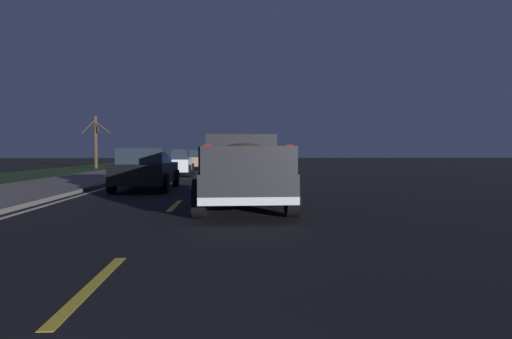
% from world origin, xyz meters
% --- Properties ---
extents(ground, '(144.00, 144.00, 0.00)m').
position_xyz_m(ground, '(27.00, 0.00, 0.00)').
color(ground, black).
extents(sidewalk_shoulder, '(108.00, 4.00, 0.12)m').
position_xyz_m(sidewalk_shoulder, '(27.00, 5.70, 0.06)').
color(sidewalk_shoulder, slate).
rests_on(sidewalk_shoulder, ground).
extents(grass_verge, '(108.00, 6.00, 0.01)m').
position_xyz_m(grass_verge, '(27.00, 10.70, 0.00)').
color(grass_verge, '#1E3819').
rests_on(grass_verge, ground).
extents(lane_markings, '(108.00, 3.54, 0.01)m').
position_xyz_m(lane_markings, '(29.09, 2.55, 0.00)').
color(lane_markings, yellow).
rests_on(lane_markings, ground).
extents(pickup_truck, '(5.47, 2.37, 1.87)m').
position_xyz_m(pickup_truck, '(10.77, -1.75, 0.98)').
color(pickup_truck, '#232328').
rests_on(pickup_truck, ground).
extents(sedan_tan, '(4.41, 2.04, 1.54)m').
position_xyz_m(sedan_tan, '(35.32, 1.54, 0.78)').
color(sedan_tan, '#9E845B').
rests_on(sedan_tan, ground).
extents(sedan_white, '(4.45, 2.10, 1.54)m').
position_xyz_m(sedan_white, '(25.84, 1.82, 0.78)').
color(sedan_white, silver).
rests_on(sedan_white, ground).
extents(sedan_black, '(4.40, 2.03, 1.54)m').
position_xyz_m(sedan_black, '(16.09, 1.67, 0.78)').
color(sedan_black, black).
rests_on(sedan_black, ground).
extents(sedan_blue, '(4.41, 2.04, 1.54)m').
position_xyz_m(sedan_blue, '(40.57, -1.61, 0.78)').
color(sedan_blue, navy).
rests_on(sedan_blue, ground).
extents(bare_tree_far, '(1.56, 2.23, 4.39)m').
position_xyz_m(bare_tree_far, '(37.38, 9.89, 2.38)').
color(bare_tree_far, '#423323').
rests_on(bare_tree_far, ground).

